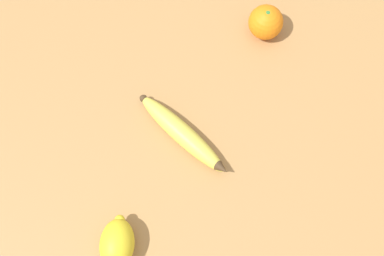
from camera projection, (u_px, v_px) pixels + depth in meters
name	position (u px, v px, depth m)	size (l,w,h in m)	color
ground_plane	(180.00, 103.00, 0.99)	(3.00, 3.00, 0.00)	#A87A47
banana	(183.00, 134.00, 0.95)	(0.14, 0.19, 0.04)	#DBCC4C
orange	(266.00, 22.00, 1.01)	(0.07, 0.07, 0.07)	orange
lemon	(117.00, 244.00, 0.87)	(0.08, 0.10, 0.06)	yellow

